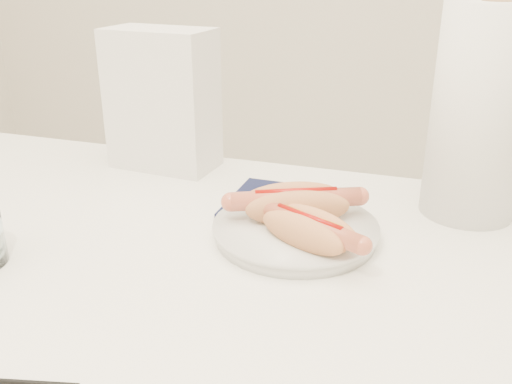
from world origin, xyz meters
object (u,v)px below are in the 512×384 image
(hotdog_right, at_px, (309,230))
(paper_towel_roll, at_px, (480,114))
(napkin_box, at_px, (162,100))
(plate, at_px, (295,232))
(hotdog_left, at_px, (296,204))
(table, at_px, (167,305))

(hotdog_right, relative_size, paper_towel_roll, 0.51)
(napkin_box, bearing_deg, plate, -29.94)
(hotdog_right, bearing_deg, paper_towel_roll, 72.56)
(hotdog_left, xyz_separation_m, paper_towel_roll, (0.23, 0.14, 0.11))
(hotdog_left, distance_m, hotdog_right, 0.07)
(hotdog_left, distance_m, napkin_box, 0.36)
(table, xyz_separation_m, plate, (0.14, 0.12, 0.07))
(hotdog_right, relative_size, napkin_box, 0.63)
(hotdog_left, relative_size, hotdog_right, 1.13)
(table, xyz_separation_m, hotdog_right, (0.17, 0.08, 0.10))
(napkin_box, distance_m, paper_towel_roll, 0.52)
(paper_towel_roll, bearing_deg, plate, -143.51)
(hotdog_left, height_order, hotdog_right, hotdog_left)
(plate, relative_size, paper_towel_roll, 0.72)
(table, distance_m, hotdog_right, 0.21)
(plate, bearing_deg, paper_towel_roll, 36.49)
(table, bearing_deg, napkin_box, 116.10)
(table, distance_m, hotdog_left, 0.22)
(plate, bearing_deg, hotdog_left, 105.60)
(hotdog_left, bearing_deg, plate, -98.85)
(plate, bearing_deg, napkin_box, 145.23)
(napkin_box, relative_size, paper_towel_roll, 0.81)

